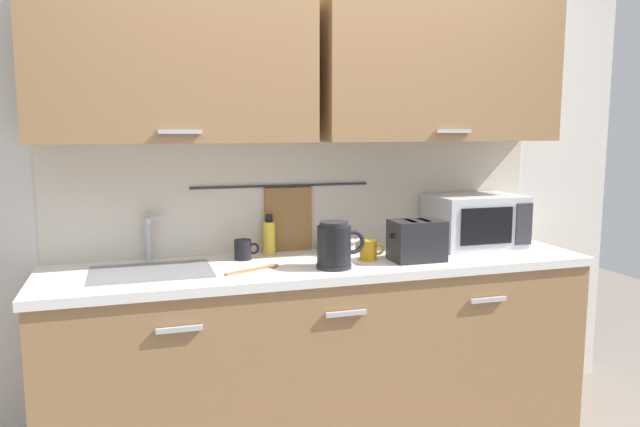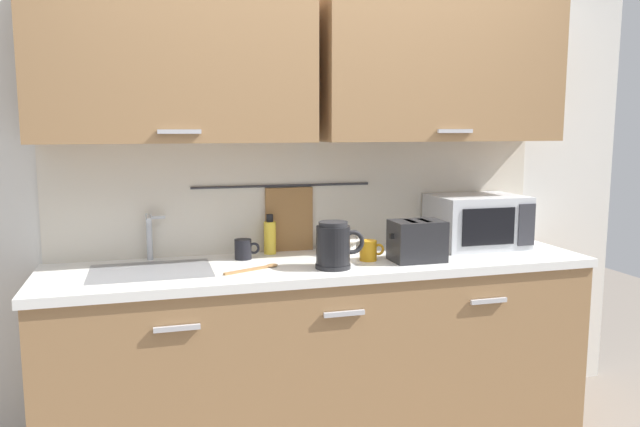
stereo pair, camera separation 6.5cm
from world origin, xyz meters
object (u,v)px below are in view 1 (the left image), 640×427
microwave (475,221)px  wooden_spoon (259,268)px  electric_kettle (334,246)px  mug_by_kettle (369,250)px  dish_soap_bottle (269,237)px  mug_near_sink (243,250)px  mixing_bowl (338,244)px  toaster (417,240)px

microwave → wooden_spoon: bearing=-170.8°
microwave → electric_kettle: (-0.86, -0.26, -0.03)m
mug_by_kettle → electric_kettle: bearing=-153.2°
electric_kettle → dish_soap_bottle: 0.43m
microwave → wooden_spoon: size_ratio=1.75×
electric_kettle → wooden_spoon: size_ratio=0.86×
electric_kettle → wooden_spoon: bearing=168.7°
mug_near_sink → mixing_bowl: size_ratio=0.56×
mug_near_sink → mixing_bowl: 0.48m
electric_kettle → mug_near_sink: (-0.35, 0.29, -0.05)m
dish_soap_bottle → toaster: 0.72m
wooden_spoon → mug_by_kettle: bearing=4.1°
microwave → mixing_bowl: microwave is taller
electric_kettle → mixing_bowl: size_ratio=1.06×
mug_by_kettle → wooden_spoon: (-0.53, -0.04, -0.04)m
mug_near_sink → toaster: (0.77, -0.26, 0.05)m
microwave → mixing_bowl: 0.74m
dish_soap_bottle → mug_near_sink: 0.17m
dish_soap_bottle → toaster: (0.63, -0.35, 0.01)m
toaster → wooden_spoon: 0.75m
microwave → toaster: (-0.44, -0.22, -0.04)m
mixing_bowl → microwave: bearing=-4.4°
electric_kettle → dish_soap_bottle: bearing=118.8°
electric_kettle → mug_by_kettle: bearing=26.8°
electric_kettle → wooden_spoon: (-0.33, 0.07, -0.10)m
mixing_bowl → wooden_spoon: 0.52m
electric_kettle → dish_soap_bottle: size_ratio=1.16×
dish_soap_bottle → mug_near_sink: bearing=-148.7°
dish_soap_bottle → mixing_bowl: dish_soap_bottle is taller
mixing_bowl → toaster: bearing=-43.8°
electric_kettle → mixing_bowl: 0.34m
mixing_bowl → toaster: 0.41m
microwave → electric_kettle: size_ratio=2.03×
toaster → mug_by_kettle: size_ratio=2.13×
mug_near_sink → toaster: toaster is taller
microwave → electric_kettle: microwave is taller
toaster → mixing_bowl: bearing=136.2°
microwave → electric_kettle: bearing=-163.3°
electric_kettle → mixing_bowl: electric_kettle is taller
microwave → mug_by_kettle: 0.68m
microwave → toaster: bearing=-153.1°
microwave → dish_soap_bottle: microwave is taller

